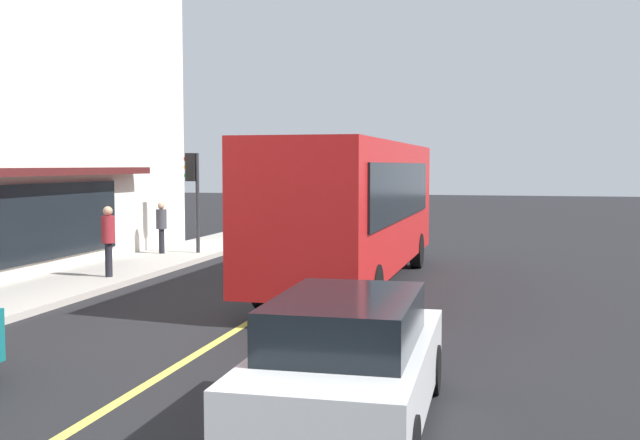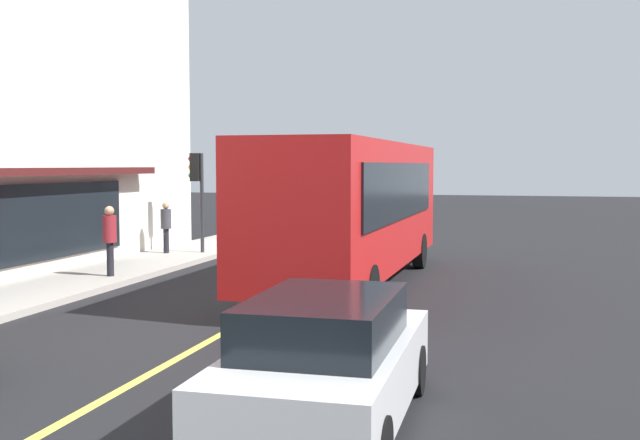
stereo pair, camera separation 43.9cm
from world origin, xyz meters
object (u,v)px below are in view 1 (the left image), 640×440
object	(u,v)px
bus	(354,205)
pedestrian_at_corner	(108,234)
traffic_light	(193,179)
pedestrian_waiting	(161,223)
car_white	(348,362)

from	to	relation	value
bus	pedestrian_at_corner	distance (m)	6.23
traffic_light	pedestrian_waiting	bearing A→B (deg)	118.27
bus	traffic_light	world-z (taller)	bus
bus	traffic_light	distance (m)	7.52
bus	pedestrian_at_corner	world-z (taller)	bus
traffic_light	pedestrian_at_corner	xyz separation A→B (m)	(-5.49, -0.06, -1.31)
bus	traffic_light	xyz separation A→B (m)	(4.32, 6.13, 0.55)
traffic_light	car_white	world-z (taller)	traffic_light
traffic_light	pedestrian_waiting	world-z (taller)	traffic_light
bus	pedestrian_waiting	size ratio (longest dim) A/B	6.85
bus	car_white	size ratio (longest dim) A/B	2.58
pedestrian_waiting	pedestrian_at_corner	xyz separation A→B (m)	(-5.01, -0.95, 0.10)
traffic_light	pedestrian_waiting	size ratio (longest dim) A/B	1.96
car_white	pedestrian_waiting	distance (m)	16.56
bus	pedestrian_at_corner	size ratio (longest dim) A/B	6.25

